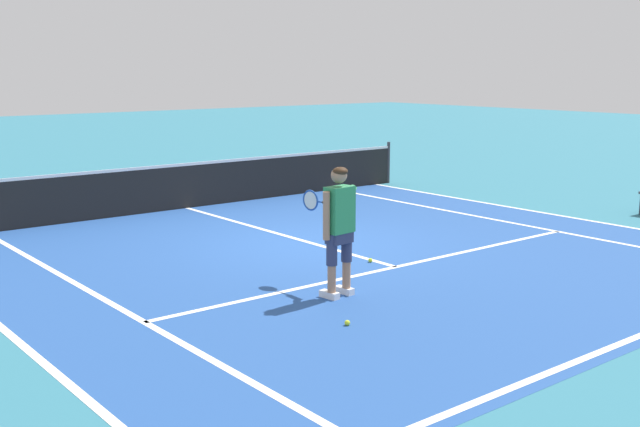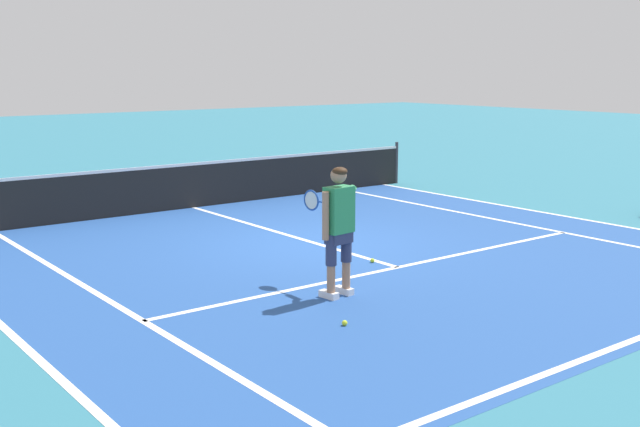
% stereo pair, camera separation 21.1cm
% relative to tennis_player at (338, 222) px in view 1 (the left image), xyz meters
% --- Properties ---
extents(ground_plane, '(80.00, 80.00, 0.00)m').
position_rel_tennis_player_xyz_m(ground_plane, '(1.64, 2.65, -0.99)').
color(ground_plane, teal).
extents(court_inner_surface, '(10.98, 10.69, 0.00)m').
position_rel_tennis_player_xyz_m(court_inner_surface, '(1.64, 1.85, -0.99)').
color(court_inner_surface, '#234C93').
rests_on(court_inner_surface, ground).
extents(line_baseline, '(10.98, 0.10, 0.01)m').
position_rel_tennis_player_xyz_m(line_baseline, '(1.64, -3.30, -0.99)').
color(line_baseline, white).
rests_on(line_baseline, ground).
extents(line_service, '(8.23, 0.10, 0.01)m').
position_rel_tennis_player_xyz_m(line_service, '(1.64, 0.60, -0.99)').
color(line_service, white).
rests_on(line_service, ground).
extents(line_centre_service, '(0.10, 6.40, 0.01)m').
position_rel_tennis_player_xyz_m(line_centre_service, '(1.64, 3.80, -0.99)').
color(line_centre_service, white).
rests_on(line_centre_service, ground).
extents(line_singles_left, '(0.10, 10.29, 0.01)m').
position_rel_tennis_player_xyz_m(line_singles_left, '(-2.47, 1.85, -0.99)').
color(line_singles_left, white).
rests_on(line_singles_left, ground).
extents(line_singles_right, '(0.10, 10.29, 0.01)m').
position_rel_tennis_player_xyz_m(line_singles_right, '(5.76, 1.85, -0.99)').
color(line_singles_right, white).
rests_on(line_singles_right, ground).
extents(line_doubles_right, '(0.10, 10.29, 0.01)m').
position_rel_tennis_player_xyz_m(line_doubles_right, '(7.13, 1.85, -0.99)').
color(line_doubles_right, white).
rests_on(line_doubles_right, ground).
extents(tennis_net, '(11.96, 0.08, 1.07)m').
position_rel_tennis_player_xyz_m(tennis_net, '(1.64, 7.00, -0.49)').
color(tennis_net, '#333338').
rests_on(tennis_net, ground).
extents(tennis_player, '(0.61, 1.17, 1.71)m').
position_rel_tennis_player_xyz_m(tennis_player, '(0.00, 0.00, 0.00)').
color(tennis_player, white).
rests_on(tennis_player, ground).
extents(tennis_ball_near_feet, '(0.07, 0.07, 0.07)m').
position_rel_tennis_player_xyz_m(tennis_ball_near_feet, '(1.54, 1.06, -0.96)').
color(tennis_ball_near_feet, '#CCE02D').
rests_on(tennis_ball_near_feet, ground).
extents(tennis_ball_by_baseline, '(0.07, 0.07, 0.07)m').
position_rel_tennis_player_xyz_m(tennis_ball_by_baseline, '(-0.68, -0.98, -0.96)').
color(tennis_ball_by_baseline, '#CCE02D').
rests_on(tennis_ball_by_baseline, ground).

